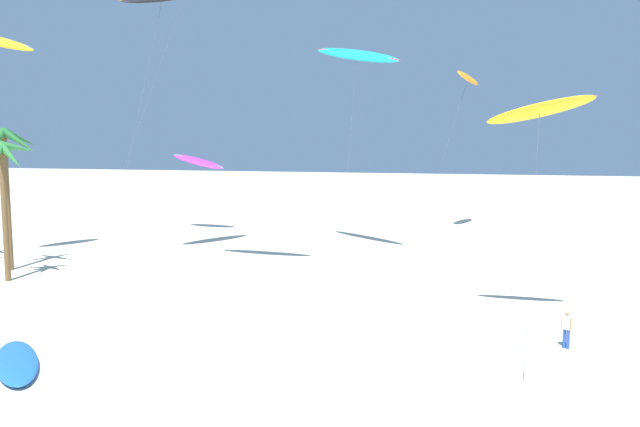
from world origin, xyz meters
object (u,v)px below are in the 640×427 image
Objects in this scene: palm_tree_2 at (1,166)px; flying_kite_2 at (540,110)px; flying_kite_1 at (198,162)px; person_far_watcher at (567,327)px; palm_tree_3 at (5,155)px; flying_kite_6 at (468,78)px; flying_kite_5 at (356,55)px; grounded_kite_2 at (17,362)px.

flying_kite_2 is (30.40, -2.57, 2.96)m from palm_tree_2.
palm_tree_2 is 22.80m from flying_kite_1.
person_far_watcher is (28.68, -28.48, -5.49)m from flying_kite_1.
flying_kite_6 is (28.77, 24.56, 6.30)m from palm_tree_3.
person_far_watcher is (33.53, -8.80, -6.68)m from palm_tree_3.
flying_kite_6 reaches higher than palm_tree_2.
flying_kite_5 is 2.95× the size of grounded_kite_2.
grounded_kite_2 is 22.09m from person_far_watcher.
person_far_watcher is at bearing -44.80° from flying_kite_1.
flying_kite_2 is 24.41m from grounded_kite_2.
palm_tree_3 is at bearing -151.39° from flying_kite_5.
flying_kite_6 is (-3.64, 30.05, 3.91)m from flying_kite_2.
flying_kite_6 is at bearing 96.91° from flying_kite_2.
flying_kite_5 is at bearing -27.15° from flying_kite_1.
flying_kite_2 reaches higher than palm_tree_2.
palm_tree_3 is at bearing 128.42° from grounded_kite_2.
flying_kite_6 reaches higher than grounded_kite_2.
flying_kite_1 is 4.47× the size of person_far_watcher.
flying_kite_6 is 45.68m from grounded_kite_2.
flying_kite_1 is at bearing 137.58° from flying_kite_2.
flying_kite_2 is at bearing -9.63° from palm_tree_3.
person_far_watcher reaches higher than grounded_kite_2.
flying_kite_1 is 19.88m from flying_kite_5.
flying_kite_2 is at bearing -83.09° from flying_kite_6.
flying_kite_6 is (26.76, 27.49, 6.87)m from palm_tree_2.
flying_kite_6 is at bearing 40.48° from palm_tree_3.
flying_kite_5 is (20.95, 11.43, 7.04)m from palm_tree_3.
flying_kite_2 is 0.74× the size of flying_kite_6.
palm_tree_3 is 35.30m from person_far_watcher.
person_far_watcher is at bearing -81.88° from flying_kite_6.
palm_tree_2 is 0.54× the size of flying_kite_5.
flying_kite_5 reaches higher than flying_kite_2.
palm_tree_2 is 24.96m from flying_kite_5.
palm_tree_2 is 38.97m from flying_kite_6.
flying_kite_5 is (16.10, -8.26, 8.23)m from flying_kite_1.
palm_tree_2 is 1.58× the size of grounded_kite_2.
flying_kite_2 is (32.41, -5.50, 2.39)m from palm_tree_3.
flying_kite_5 is at bearing -120.78° from flying_kite_6.
flying_kite_5 is (18.94, 14.36, 7.62)m from palm_tree_2.
flying_kite_5 is 1.08× the size of flying_kite_6.
flying_kite_5 reaches higher than person_far_watcher.
flying_kite_1 is 40.79m from person_far_watcher.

